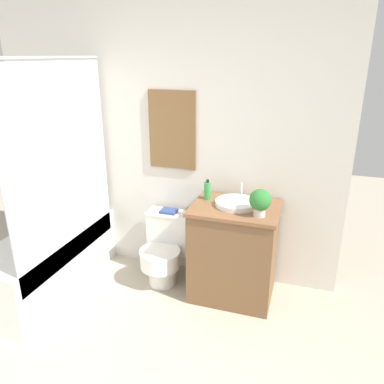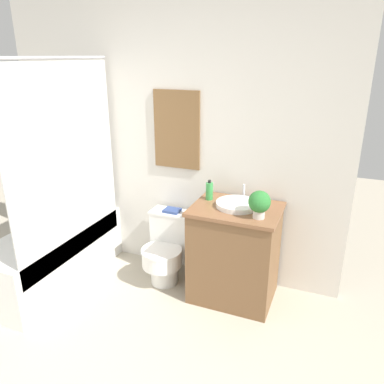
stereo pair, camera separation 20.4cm
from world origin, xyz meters
TOP-DOWN VIEW (x-y plane):
  - wall_back at (0.00, 2.27)m, footprint 3.24×0.07m
  - shower_area at (-0.82, 1.56)m, footprint 0.57×1.37m
  - toilet at (0.12, 1.99)m, footprint 0.40×0.52m
  - vanity at (0.76, 1.95)m, footprint 0.71×0.56m
  - sink at (0.76, 1.98)m, footprint 0.34×0.38m
  - soap_bottle at (0.50, 2.04)m, footprint 0.06×0.06m
  - potted_plant at (0.97, 1.82)m, footprint 0.17×0.17m
  - book_on_tank at (0.12, 2.10)m, footprint 0.15×0.12m

SIDE VIEW (x-z plane):
  - shower_area at x=-0.82m, z-range -0.68..1.30m
  - toilet at x=0.12m, z-range 0.00..0.64m
  - vanity at x=0.76m, z-range 0.00..0.83m
  - book_on_tank at x=0.12m, z-range 0.63..0.66m
  - sink at x=0.76m, z-range 0.79..0.92m
  - soap_bottle at x=0.50m, z-range 0.82..1.00m
  - potted_plant at x=0.97m, z-range 0.85..1.06m
  - wall_back at x=0.00m, z-range 0.00..2.50m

